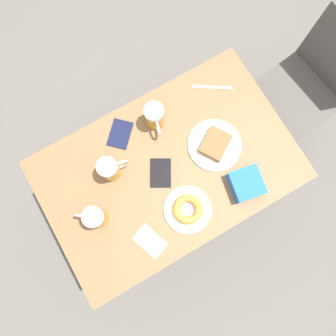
# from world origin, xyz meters

# --- Properties ---
(ground_plane) EXTENTS (8.00, 8.00, 0.00)m
(ground_plane) POSITION_xyz_m (0.00, 0.00, 0.00)
(ground_plane) COLOR #666059
(table) EXTENTS (0.70, 1.09, 0.76)m
(table) POSITION_xyz_m (0.00, 0.00, 0.69)
(table) COLOR olive
(table) RESTS_ON ground_plane
(chair) EXTENTS (0.45, 0.45, 0.88)m
(chair) POSITION_xyz_m (-0.06, 0.92, 0.54)
(chair) COLOR #514C47
(chair) RESTS_ON ground_plane
(plate_with_cake) EXTENTS (0.23, 0.23, 0.05)m
(plate_with_cake) POSITION_xyz_m (0.01, 0.23, 0.77)
(plate_with_cake) COLOR white
(plate_with_cake) RESTS_ON table
(plate_with_donut) EXTENTS (0.20, 0.20, 0.04)m
(plate_with_donut) POSITION_xyz_m (0.19, -0.02, 0.77)
(plate_with_donut) COLOR white
(plate_with_donut) RESTS_ON table
(beer_mug_left) EXTENTS (0.08, 0.13, 0.13)m
(beer_mug_left) POSITION_xyz_m (-0.11, -0.21, 0.82)
(beer_mug_left) COLOR #C68C23
(beer_mug_left) RESTS_ON table
(beer_mug_center) EXTENTS (0.13, 0.08, 0.13)m
(beer_mug_center) POSITION_xyz_m (-0.21, 0.06, 0.82)
(beer_mug_center) COLOR #C68C23
(beer_mug_center) RESTS_ON table
(beer_mug_right) EXTENTS (0.10, 0.11, 0.13)m
(beer_mug_right) POSITION_xyz_m (0.04, -0.36, 0.82)
(beer_mug_right) COLOR #C68C23
(beer_mug_right) RESTS_ON table
(napkin_folded) EXTENTS (0.15, 0.12, 0.00)m
(napkin_folded) POSITION_xyz_m (0.23, -0.22, 0.76)
(napkin_folded) COLOR white
(napkin_folded) RESTS_ON table
(fork) EXTENTS (0.11, 0.16, 0.00)m
(fork) POSITION_xyz_m (-0.22, 0.36, 0.76)
(fork) COLOR silver
(fork) RESTS_ON table
(passport_near_edge) EXTENTS (0.15, 0.14, 0.01)m
(passport_near_edge) POSITION_xyz_m (0.00, -0.04, 0.76)
(passport_near_edge) COLOR black
(passport_near_edge) RESTS_ON table
(passport_far_edge) EXTENTS (0.15, 0.15, 0.01)m
(passport_far_edge) POSITION_xyz_m (-0.24, -0.10, 0.76)
(passport_far_edge) COLOR #141938
(passport_far_edge) RESTS_ON table
(blue_pouch) EXTENTS (0.15, 0.15, 0.06)m
(blue_pouch) POSITION_xyz_m (0.22, 0.25, 0.79)
(blue_pouch) COLOR blue
(blue_pouch) RESTS_ON table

